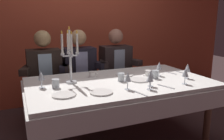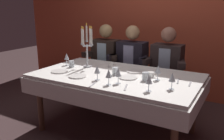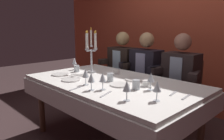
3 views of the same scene
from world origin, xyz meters
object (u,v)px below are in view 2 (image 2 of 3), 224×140
object	(u,v)px
candelabra	(87,47)
wine_glass_2	(158,70)
water_tumbler_0	(115,71)
seated_diner_1	(132,59)
dinner_plate_3	(135,71)
wine_glass_6	(109,74)
water_tumbler_2	(72,64)
wine_glass_3	(172,78)
dinner_plate_2	(60,71)
wine_glass_1	(118,73)
wine_glass_0	(97,70)
coffee_cup_0	(112,65)
seated_diner_0	(106,56)
wine_glass_5	(149,80)
dinner_plate_1	(78,76)
dining_table	(116,84)
water_tumbler_1	(146,76)
wine_glass_4	(67,57)
dinner_plate_0	(128,77)
coffee_cup_1	(151,75)
seated_diner_2	(167,63)

from	to	relation	value
candelabra	wine_glass_2	world-z (taller)	candelabra
water_tumbler_0	seated_diner_1	world-z (taller)	seated_diner_1
candelabra	dinner_plate_3	distance (m)	0.70
wine_glass_6	water_tumbler_2	distance (m)	0.89
wine_glass_2	wine_glass_3	bearing A→B (deg)	-45.24
wine_glass_6	dinner_plate_3	bearing A→B (deg)	87.31
dinner_plate_2	wine_glass_1	world-z (taller)	wine_glass_1
wine_glass_0	seated_diner_1	size ratio (longest dim) A/B	0.13
wine_glass_1	coffee_cup_0	world-z (taller)	wine_glass_1
candelabra	seated_diner_0	distance (m)	0.83
dinner_plate_3	wine_glass_3	world-z (taller)	wine_glass_3
wine_glass_5	water_tumbler_0	bearing A→B (deg)	148.03
dinner_plate_1	water_tumbler_0	size ratio (longest dim) A/B	2.30
dining_table	wine_glass_5	size ratio (longest dim) A/B	11.83
dinner_plate_1	wine_glass_5	size ratio (longest dim) A/B	1.25
wine_glass_6	water_tumbler_2	world-z (taller)	wine_glass_6
candelabra	water_tumbler_0	bearing A→B (deg)	-16.16
wine_glass_1	water_tumbler_1	world-z (taller)	wine_glass_1
wine_glass_3	wine_glass_6	distance (m)	0.62
wine_glass_6	dinner_plate_1	bearing A→B (deg)	170.45
dining_table	dinner_plate_2	distance (m)	0.71
dinner_plate_1	wine_glass_3	bearing A→B (deg)	5.92
dining_table	water_tumbler_0	size ratio (longest dim) A/B	21.67
coffee_cup_0	dinner_plate_3	bearing A→B (deg)	-10.20
wine_glass_4	dinner_plate_2	bearing A→B (deg)	-64.95
wine_glass_3	seated_diner_1	size ratio (longest dim) A/B	0.13
dining_table	wine_glass_1	size ratio (longest dim) A/B	11.83
wine_glass_2	wine_glass_6	xyz separation A→B (m)	(-0.37, -0.40, -0.00)
dinner_plate_0	wine_glass_1	distance (m)	0.25
candelabra	wine_glass_4	world-z (taller)	candelabra
wine_glass_1	coffee_cup_1	size ratio (longest dim) A/B	1.24
water_tumbler_2	coffee_cup_1	world-z (taller)	water_tumbler_2
coffee_cup_1	dinner_plate_2	bearing A→B (deg)	-161.97
dinner_plate_1	wine_glass_1	bearing A→B (deg)	0.89
dining_table	wine_glass_6	size ratio (longest dim) A/B	11.83
seated_diner_1	water_tumbler_0	bearing A→B (deg)	-77.18
wine_glass_4	wine_glass_6	distance (m)	1.02
dining_table	water_tumbler_0	world-z (taller)	water_tumbler_0
seated_diner_0	candelabra	bearing A→B (deg)	-77.21
dinner_plate_0	dinner_plate_3	bearing A→B (deg)	98.40
candelabra	dinner_plate_1	world-z (taller)	candelabra
wine_glass_1	wine_glass_6	bearing A→B (deg)	-126.95
wine_glass_3	seated_diner_0	distance (m)	1.76
wine_glass_3	wine_glass_5	world-z (taller)	same
coffee_cup_0	seated_diner_2	distance (m)	0.83
dining_table	coffee_cup_1	bearing A→B (deg)	12.27
dinner_plate_3	seated_diner_1	distance (m)	0.77
dining_table	seated_diner_0	xyz separation A→B (m)	(-0.67, 0.89, 0.11)
water_tumbler_2	seated_diner_0	size ratio (longest dim) A/B	0.07
dining_table	dinner_plate_2	bearing A→B (deg)	-158.62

